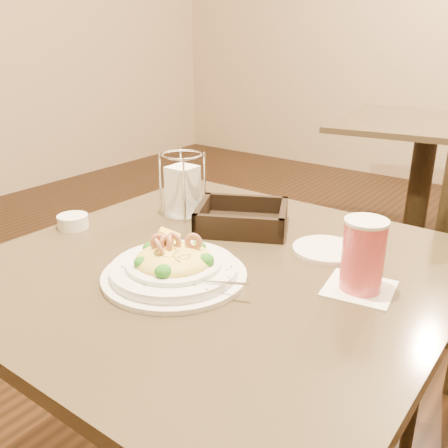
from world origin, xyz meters
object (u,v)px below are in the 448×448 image
Objects in this scene: main_table at (219,359)px; napkin_caddy at (183,189)px; bread_basket at (242,220)px; side_plate at (326,250)px; butter_ramekin at (73,222)px; drink_glass at (363,256)px; background_table at (423,164)px; pasta_bowl at (174,266)px.

napkin_caddy is at bearing 144.61° from main_table.
bread_basket is 1.84× the size of side_plate.
napkin_caddy is (-0.25, 0.17, 0.31)m from main_table.
butter_ramekin is at bearing -143.62° from bread_basket.
bread_basket is (-0.35, 0.12, -0.05)m from drink_glass.
butter_ramekin is at bearing -96.87° from background_table.
background_table is at bearing 83.13° from butter_ramekin.
napkin_caddy reaches higher than bread_basket.
background_table is at bearing 87.02° from napkin_caddy.
pasta_bowl is (0.12, -2.13, 0.26)m from background_table.
main_table is 0.88× the size of background_table.
napkin_caddy is (-0.22, 0.28, 0.04)m from pasta_bowl.
drink_glass is 0.18m from side_plate.
side_plate is 0.60m from butter_ramekin.
background_table is 1.88m from napkin_caddy.
main_table is 6.52× the size of drink_glass.
pasta_bowl is 2.22× the size of drink_glass.
main_table is 5.52× the size of napkin_caddy.
background_table is 14.02× the size of butter_ramekin.
butter_ramekin reaches higher than side_plate.
butter_ramekin is (-0.33, -0.24, -0.00)m from bread_basket.
bread_basket is at bearing 4.60° from napkin_caddy.
napkin_caddy is (-0.17, -0.01, 0.05)m from bread_basket.
drink_glass reaches higher than butter_ramekin.
main_table is at bearing -85.79° from background_table.
background_table is 6.26× the size of napkin_caddy.
drink_glass is at bearing 29.38° from pasta_bowl.
main_table is 0.33m from bread_basket.
bread_basket is 3.63× the size of butter_ramekin.
main_table is at bearing 74.68° from pasta_bowl.
pasta_bowl is 0.36m from napkin_caddy.
side_plate is (0.18, 0.29, -0.02)m from pasta_bowl.
pasta_bowl reaches higher than side_plate.
bread_basket is at bearing 160.96° from drink_glass.
napkin_caddy is at bearing -175.40° from bread_basket.
drink_glass reaches higher than background_table.
pasta_bowl is 1.16× the size of bread_basket.
side_plate is (0.40, 0.01, -0.07)m from napkin_caddy.
pasta_bowl is 0.34m from side_plate.
side_plate is (0.30, -1.84, 0.24)m from background_table.
pasta_bowl is at bearing -150.62° from drink_glass.
pasta_bowl reaches higher than background_table.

